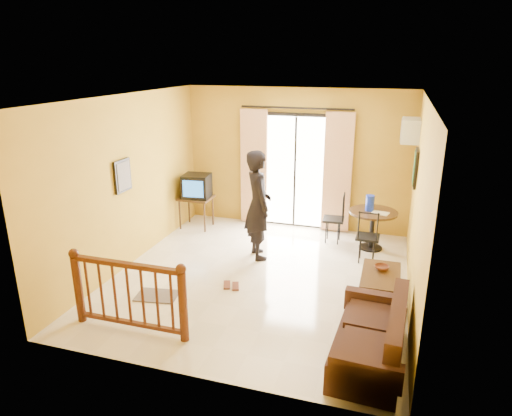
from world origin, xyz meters
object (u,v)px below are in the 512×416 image
(dining_table, at_px, (373,219))
(coffee_table, at_px, (380,283))
(standing_person, at_px, (258,205))
(television, at_px, (197,186))
(sofa, at_px, (374,341))

(dining_table, bearing_deg, coffee_table, -82.78)
(standing_person, bearing_deg, coffee_table, -146.46)
(television, bearing_deg, standing_person, -38.57)
(coffee_table, relative_size, standing_person, 0.51)
(dining_table, bearing_deg, sofa, -85.92)
(standing_person, bearing_deg, television, 25.72)
(dining_table, xyz_separation_m, standing_person, (-1.87, -0.94, 0.38))
(television, distance_m, standing_person, 1.90)
(dining_table, distance_m, sofa, 3.41)
(dining_table, height_order, standing_person, standing_person)
(coffee_table, distance_m, sofa, 1.47)
(coffee_table, xyz_separation_m, sofa, (-0.00, -1.47, -0.00))
(standing_person, bearing_deg, dining_table, -95.04)
(coffee_table, height_order, standing_person, standing_person)
(coffee_table, xyz_separation_m, standing_person, (-2.12, 0.97, 0.66))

